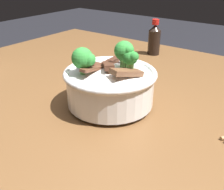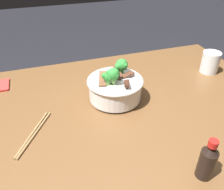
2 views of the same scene
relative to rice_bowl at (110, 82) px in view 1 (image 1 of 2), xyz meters
name	(u,v)px [view 1 (image 1 of 2)]	position (x,y,z in m)	size (l,w,h in m)	color
dining_table	(159,150)	(0.10, 0.08, -0.19)	(1.42, 0.88, 0.80)	brown
rice_bowl	(110,82)	(0.00, 0.00, 0.00)	(0.20, 0.20, 0.15)	white
soy_sauce_bottle	(154,39)	(-0.10, 0.39, 0.00)	(0.04, 0.04, 0.12)	black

